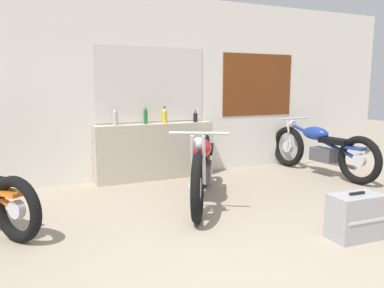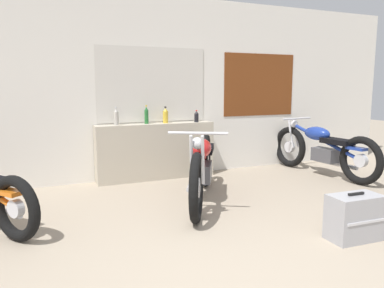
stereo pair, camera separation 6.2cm
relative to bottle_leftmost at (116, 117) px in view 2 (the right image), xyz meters
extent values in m
plane|color=gray|center=(0.29, -3.24, -0.98)|extent=(24.00, 24.00, 0.00)
cube|color=silver|center=(0.29, 0.21, 0.42)|extent=(10.00, 0.06, 2.80)
cube|color=silver|center=(0.61, 0.18, 0.47)|extent=(1.66, 0.01, 1.08)
cube|color=beige|center=(0.61, 0.17, 0.47)|extent=(1.72, 0.01, 1.14)
cube|color=brown|center=(2.56, 0.18, 0.47)|extent=(1.39, 0.01, 1.06)
cube|color=#B7AD99|center=(0.61, 0.03, -0.55)|extent=(1.85, 0.28, 0.86)
cylinder|color=#B7B2A8|center=(0.00, 0.00, -0.02)|extent=(0.07, 0.07, 0.20)
cone|color=#B7B2A8|center=(0.00, 0.00, 0.10)|extent=(0.06, 0.06, 0.05)
cylinder|color=silver|center=(0.00, 0.00, 0.14)|extent=(0.03, 0.03, 0.02)
cylinder|color=#23662D|center=(0.47, 0.04, -0.02)|extent=(0.06, 0.06, 0.20)
cone|color=#23662D|center=(0.47, 0.04, 0.11)|extent=(0.05, 0.05, 0.06)
cylinder|color=gold|center=(0.47, 0.04, 0.15)|extent=(0.02, 0.02, 0.02)
cylinder|color=gold|center=(0.77, 0.03, -0.03)|extent=(0.08, 0.08, 0.18)
cone|color=gold|center=(0.77, 0.03, 0.09)|extent=(0.07, 0.07, 0.05)
cylinder|color=black|center=(0.77, 0.03, 0.13)|extent=(0.03, 0.03, 0.02)
cylinder|color=black|center=(1.27, -0.01, -0.05)|extent=(0.07, 0.07, 0.14)
cone|color=black|center=(1.27, -0.01, 0.04)|extent=(0.06, 0.06, 0.04)
cylinder|color=red|center=(1.27, -0.01, 0.06)|extent=(0.03, 0.03, 0.02)
torus|color=black|center=(3.07, -0.07, -0.63)|extent=(0.19, 0.72, 0.72)
cylinder|color=silver|center=(3.07, -0.07, -0.63)|extent=(0.10, 0.20, 0.19)
torus|color=black|center=(3.23, -1.50, -0.63)|extent=(0.19, 0.72, 0.72)
cylinder|color=silver|center=(3.23, -1.50, -0.63)|extent=(0.10, 0.20, 0.19)
cube|color=#4C4C51|center=(3.16, -0.86, -0.64)|extent=(0.26, 0.42, 0.21)
cylinder|color=navy|center=(3.16, -0.86, -0.43)|extent=(0.20, 1.31, 0.44)
ellipsoid|color=navy|center=(3.14, -0.67, -0.32)|extent=(0.29, 0.51, 0.22)
cube|color=black|center=(3.18, -1.07, -0.40)|extent=(0.29, 0.51, 0.08)
cube|color=navy|center=(3.22, -1.41, -0.46)|extent=(0.17, 0.30, 0.04)
cylinder|color=silver|center=(3.02, -0.15, -0.37)|extent=(0.06, 0.18, 0.51)
cylinder|color=silver|center=(3.14, -0.14, -0.37)|extent=(0.06, 0.18, 0.51)
cylinder|color=silver|center=(3.08, -0.22, -0.11)|extent=(0.64, 0.10, 0.03)
sphere|color=silver|center=(3.08, -0.16, -0.21)|extent=(0.13, 0.13, 0.13)
cylinder|color=silver|center=(3.31, -0.94, -0.79)|extent=(0.15, 0.79, 0.06)
torus|color=black|center=(-1.32, -1.74, -0.67)|extent=(0.46, 0.57, 0.63)
cylinder|color=silver|center=(-1.32, -1.74, -0.67)|extent=(0.16, 0.18, 0.17)
cube|color=orange|center=(-1.37, -1.67, -0.53)|extent=(0.28, 0.30, 0.04)
torus|color=black|center=(0.42, -1.95, -0.61)|extent=(0.45, 0.70, 0.75)
cylinder|color=silver|center=(0.42, -1.95, -0.61)|extent=(0.16, 0.22, 0.21)
torus|color=black|center=(1.13, -0.67, -0.61)|extent=(0.45, 0.70, 0.75)
cylinder|color=silver|center=(1.13, -0.67, -0.61)|extent=(0.16, 0.22, 0.21)
cube|color=#4C4C51|center=(0.81, -1.25, -0.63)|extent=(0.39, 0.47, 0.23)
cylinder|color=#B21919|center=(0.81, -1.25, -0.40)|extent=(0.70, 1.20, 0.47)
ellipsoid|color=#B21919|center=(0.72, -1.41, -0.29)|extent=(0.45, 0.55, 0.22)
cube|color=black|center=(0.92, -1.05, -0.37)|extent=(0.45, 0.55, 0.08)
cube|color=#B21919|center=(1.09, -0.75, -0.43)|extent=(0.27, 0.32, 0.04)
cylinder|color=silver|center=(0.50, -1.92, -0.33)|extent=(0.12, 0.17, 0.55)
cylinder|color=silver|center=(0.40, -1.86, -0.33)|extent=(0.12, 0.17, 0.55)
cylinder|color=silver|center=(0.49, -1.82, -0.05)|extent=(0.57, 0.34, 0.03)
sphere|color=silver|center=(0.46, -1.87, -0.15)|extent=(0.13, 0.13, 0.13)
cylinder|color=silver|center=(0.74, -1.09, -0.78)|extent=(0.45, 0.74, 0.06)
cube|color=#9E9EA3|center=(1.60, -2.94, -0.77)|extent=(0.51, 0.30, 0.43)
cube|color=silver|center=(1.59, -3.08, -0.77)|extent=(0.42, 0.03, 0.02)
cube|color=black|center=(1.60, -2.94, -0.54)|extent=(0.18, 0.03, 0.02)
camera|label=1|loc=(-1.19, -5.40, 0.45)|focal=35.00mm
camera|label=2|loc=(-1.13, -5.43, 0.45)|focal=35.00mm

